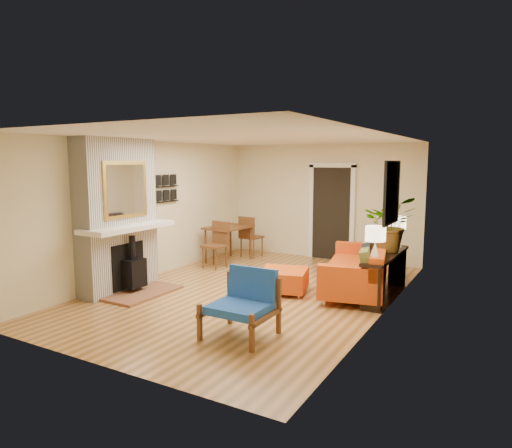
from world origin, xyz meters
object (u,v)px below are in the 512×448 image
object	(u,v)px
lamp_far	(397,228)
houseplant	(390,224)
blue_chair	(244,300)
console_table	(386,263)
ottoman	(284,279)
dining_table	(231,234)
sofa	(361,268)
lamp_near	(375,240)

from	to	relation	value
lamp_far	houseplant	bearing A→B (deg)	-91.13
blue_chair	console_table	size ratio (longest dim) A/B	0.46
ottoman	dining_table	bearing A→B (deg)	142.71
sofa	dining_table	bearing A→B (deg)	165.19
ottoman	console_table	xyz separation A→B (m)	(1.58, 0.55, 0.35)
sofa	console_table	bearing A→B (deg)	-21.08
dining_table	console_table	size ratio (longest dim) A/B	0.98
ottoman	lamp_near	world-z (taller)	lamp_near
houseplant	dining_table	bearing A→B (deg)	167.31
ottoman	blue_chair	distance (m)	2.02
blue_chair	dining_table	bearing A→B (deg)	124.93
lamp_far	houseplant	distance (m)	0.52
blue_chair	ottoman	bearing A→B (deg)	101.62
dining_table	houseplant	bearing A→B (deg)	-12.69
dining_table	blue_chair	bearing A→B (deg)	-55.07
ottoman	lamp_near	bearing A→B (deg)	-5.74
sofa	lamp_far	distance (m)	0.97
sofa	lamp_far	size ratio (longest dim) A/B	4.50
sofa	console_table	distance (m)	0.52
dining_table	lamp_near	world-z (taller)	lamp_near
dining_table	houseplant	size ratio (longest dim) A/B	1.94
blue_chair	dining_table	size ratio (longest dim) A/B	0.46
lamp_near	lamp_far	distance (m)	1.42
houseplant	ottoman	bearing A→B (deg)	-154.33
lamp_far	dining_table	bearing A→B (deg)	175.12
blue_chair	lamp_far	distance (m)	3.48
sofa	dining_table	xyz separation A→B (m)	(-3.19, 0.84, 0.24)
ottoman	blue_chair	world-z (taller)	blue_chair
blue_chair	dining_table	xyz separation A→B (m)	(-2.47, 3.53, 0.18)
sofa	lamp_near	distance (m)	1.20
dining_table	sofa	bearing A→B (deg)	-14.81
ottoman	blue_chair	size ratio (longest dim) A/B	1.12
blue_chair	console_table	world-z (taller)	blue_chair
sofa	houseplant	xyz separation A→B (m)	(0.44, 0.03, 0.80)
lamp_near	houseplant	bearing A→B (deg)	90.63
console_table	lamp_near	distance (m)	0.86
console_table	houseplant	bearing A→B (deg)	92.87
lamp_near	lamp_far	xyz separation A→B (m)	(0.00, 1.42, 0.00)
sofa	ottoman	distance (m)	1.35
sofa	ottoman	size ratio (longest dim) A/B	2.58
ottoman	blue_chair	bearing A→B (deg)	-78.38
blue_chair	lamp_far	size ratio (longest dim) A/B	1.56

